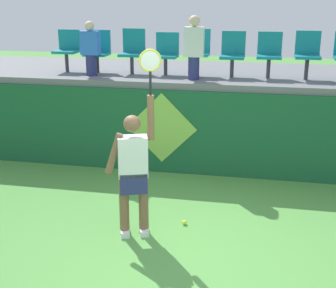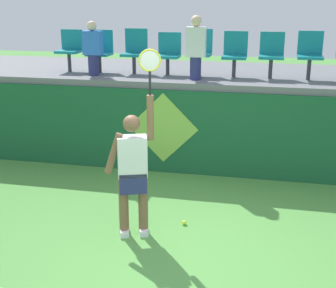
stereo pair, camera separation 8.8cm
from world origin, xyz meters
name	(u,v)px [view 1 (the left image)]	position (x,y,z in m)	size (l,w,h in m)	color
ground_plane	(180,259)	(0.00, 0.00, 0.00)	(40.00, 40.00, 0.00)	#519342
court_back_wall	(209,133)	(0.00, 2.98, 0.76)	(13.93, 0.20, 1.52)	#195633
spectator_platform	(219,74)	(0.00, 4.37, 1.58)	(13.93, 2.88, 0.12)	slate
tennis_player	(134,169)	(-0.71, 0.52, 0.93)	(0.73, 0.37, 2.48)	white
tennis_ball	(184,223)	(-0.10, 0.91, 0.03)	(0.07, 0.07, 0.07)	#D1E533
stadium_chair_0	(67,48)	(-2.94, 3.83, 2.10)	(0.44, 0.42, 0.80)	#38383D
stadium_chair_1	(98,50)	(-2.31, 3.83, 2.08)	(0.44, 0.42, 0.81)	#38383D
stadium_chair_2	(133,50)	(-1.61, 3.84, 2.10)	(0.44, 0.42, 0.84)	#38383D
stadium_chair_3	(166,52)	(-0.95, 3.83, 2.07)	(0.44, 0.42, 0.78)	#38383D
stadium_chair_4	(198,50)	(-0.36, 3.83, 2.12)	(0.44, 0.42, 0.85)	#38383D
stadium_chair_5	(233,52)	(0.30, 3.83, 2.09)	(0.44, 0.42, 0.82)	#38383D
stadium_chair_6	(269,52)	(0.96, 3.83, 2.10)	(0.44, 0.42, 0.82)	#38383D
stadium_chair_7	(308,52)	(1.63, 3.83, 2.12)	(0.44, 0.42, 0.85)	#38383D
spectator_0	(91,48)	(-2.31, 3.42, 2.16)	(0.34, 0.20, 1.00)	navy
spectator_1	(194,47)	(-0.36, 3.36, 2.23)	(0.34, 0.20, 1.12)	navy
wall_signage_mount	(162,172)	(-0.84, 2.88, 0.00)	(1.27, 0.01, 1.47)	#195633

